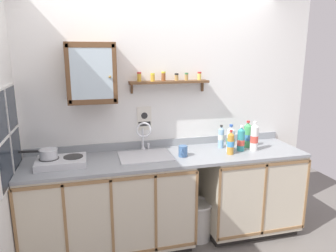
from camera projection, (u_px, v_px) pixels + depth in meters
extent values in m
cube|color=white|center=(161.00, 112.00, 3.36)|extent=(3.42, 0.05, 2.63)
cube|color=black|center=(111.00, 243.00, 3.21)|extent=(1.54, 0.58, 0.08)
cube|color=beige|center=(109.00, 203.00, 3.07)|extent=(1.58, 0.64, 0.83)
cube|color=#997047|center=(111.00, 181.00, 2.68)|extent=(1.58, 0.01, 0.03)
cube|color=#997047|center=(15.00, 233.00, 2.58)|extent=(0.02, 0.01, 0.76)
cube|color=#997047|center=(66.00, 226.00, 2.67)|extent=(0.02, 0.01, 0.76)
cube|color=#997047|center=(112.00, 220.00, 2.77)|extent=(0.02, 0.01, 0.76)
cube|color=#997047|center=(156.00, 214.00, 2.87)|extent=(0.02, 0.01, 0.76)
cube|color=#997047|center=(197.00, 209.00, 2.96)|extent=(0.02, 0.01, 0.76)
cube|color=black|center=(245.00, 223.00, 3.58)|extent=(0.96, 0.58, 0.08)
cube|color=beige|center=(248.00, 187.00, 3.45)|extent=(0.98, 0.64, 0.83)
cube|color=#997047|center=(267.00, 165.00, 3.06)|extent=(0.98, 0.01, 0.03)
cube|color=#997047|center=(262.00, 233.00, 3.22)|extent=(0.98, 0.01, 0.03)
cube|color=#997047|center=(219.00, 206.00, 3.02)|extent=(0.02, 0.01, 0.76)
cube|color=#997047|center=(264.00, 200.00, 3.14)|extent=(0.02, 0.01, 0.76)
cube|color=#997047|center=(306.00, 195.00, 3.26)|extent=(0.02, 0.01, 0.76)
cube|color=gray|center=(169.00, 157.00, 3.13)|extent=(2.78, 0.67, 0.03)
cube|color=gray|center=(162.00, 143.00, 3.41)|extent=(2.78, 0.02, 0.08)
cube|color=silver|center=(145.00, 156.00, 3.08)|extent=(0.51, 0.39, 0.01)
cube|color=slate|center=(146.00, 167.00, 3.11)|extent=(0.43, 0.32, 0.01)
cube|color=slate|center=(143.00, 157.00, 3.25)|extent=(0.43, 0.01, 0.11)
cube|color=slate|center=(149.00, 168.00, 2.94)|extent=(0.43, 0.01, 0.11)
cylinder|color=#4C4C51|center=(146.00, 167.00, 3.11)|extent=(0.04, 0.04, 0.01)
cylinder|color=silver|center=(143.00, 149.00, 3.29)|extent=(0.05, 0.05, 0.02)
cylinder|color=silver|center=(143.00, 138.00, 3.26)|extent=(0.02, 0.02, 0.21)
torus|color=silver|center=(144.00, 130.00, 3.17)|extent=(0.16, 0.02, 0.16)
cylinder|color=silver|center=(149.00, 146.00, 3.30)|extent=(0.02, 0.02, 0.05)
cube|color=silver|center=(61.00, 162.00, 2.85)|extent=(0.44, 0.31, 0.06)
cylinder|color=#2D2D2D|center=(49.00, 159.00, 2.84)|extent=(0.18, 0.18, 0.01)
cylinder|color=#2D2D2D|center=(73.00, 157.00, 2.89)|extent=(0.18, 0.18, 0.01)
cylinder|color=black|center=(47.00, 168.00, 2.69)|extent=(0.03, 0.02, 0.03)
cylinder|color=black|center=(73.00, 166.00, 2.74)|extent=(0.03, 0.02, 0.03)
cylinder|color=silver|center=(49.00, 154.00, 2.83)|extent=(0.16, 0.16, 0.08)
torus|color=silver|center=(48.00, 150.00, 2.82)|extent=(0.16, 0.16, 0.01)
cylinder|color=black|center=(29.00, 152.00, 2.80)|extent=(0.18, 0.05, 0.02)
cylinder|color=gold|center=(231.00, 145.00, 3.14)|extent=(0.07, 0.07, 0.20)
cone|color=gold|center=(231.00, 133.00, 3.12)|extent=(0.06, 0.06, 0.03)
cylinder|color=red|center=(231.00, 131.00, 3.11)|extent=(0.03, 0.03, 0.02)
cylinder|color=#3F8CCC|center=(231.00, 144.00, 3.14)|extent=(0.07, 0.07, 0.06)
cylinder|color=white|center=(254.00, 139.00, 3.26)|extent=(0.08, 0.08, 0.25)
cone|color=white|center=(255.00, 125.00, 3.23)|extent=(0.08, 0.08, 0.04)
cylinder|color=white|center=(255.00, 122.00, 3.22)|extent=(0.04, 0.04, 0.02)
cylinder|color=#D84C3F|center=(254.00, 139.00, 3.26)|extent=(0.08, 0.08, 0.07)
cylinder|color=#8CB7E0|center=(221.00, 139.00, 3.36)|extent=(0.06, 0.06, 0.20)
cone|color=#8CB7E0|center=(221.00, 128.00, 3.33)|extent=(0.06, 0.06, 0.03)
cylinder|color=#262626|center=(221.00, 126.00, 3.33)|extent=(0.03, 0.03, 0.02)
cylinder|color=white|center=(221.00, 137.00, 3.36)|extent=(0.06, 0.06, 0.06)
cylinder|color=teal|center=(241.00, 141.00, 3.25)|extent=(0.08, 0.08, 0.22)
cone|color=teal|center=(242.00, 129.00, 3.22)|extent=(0.07, 0.07, 0.03)
cylinder|color=white|center=(242.00, 126.00, 3.22)|extent=(0.03, 0.03, 0.02)
cylinder|color=#D84C3F|center=(241.00, 142.00, 3.26)|extent=(0.08, 0.08, 0.06)
cylinder|color=silver|center=(231.00, 141.00, 3.24)|extent=(0.08, 0.08, 0.22)
cone|color=silver|center=(231.00, 128.00, 3.21)|extent=(0.08, 0.08, 0.04)
cylinder|color=#2D59B2|center=(231.00, 125.00, 3.20)|extent=(0.04, 0.04, 0.02)
cylinder|color=#4C9959|center=(231.00, 141.00, 3.24)|extent=(0.09, 0.09, 0.06)
cylinder|color=#4CB266|center=(247.00, 137.00, 3.38)|extent=(0.08, 0.08, 0.23)
cone|color=#4CB266|center=(248.00, 124.00, 3.35)|extent=(0.08, 0.08, 0.04)
cylinder|color=red|center=(248.00, 122.00, 3.34)|extent=(0.04, 0.04, 0.02)
cylinder|color=#3F8CCC|center=(247.00, 137.00, 3.38)|extent=(0.08, 0.08, 0.07)
cylinder|color=#3F6699|center=(183.00, 151.00, 3.09)|extent=(0.09, 0.09, 0.11)
torus|color=#3F6699|center=(182.00, 152.00, 3.04)|extent=(0.05, 0.07, 0.07)
cube|color=brown|center=(91.00, 73.00, 2.95)|extent=(0.46, 0.25, 0.56)
cube|color=silver|center=(92.00, 74.00, 2.83)|extent=(0.37, 0.01, 0.46)
cube|color=brown|center=(68.00, 74.00, 2.78)|extent=(0.04, 0.01, 0.53)
cube|color=brown|center=(115.00, 74.00, 2.88)|extent=(0.04, 0.01, 0.53)
cube|color=brown|center=(90.00, 45.00, 2.77)|extent=(0.43, 0.01, 0.05)
cube|color=brown|center=(93.00, 102.00, 2.89)|extent=(0.43, 0.01, 0.05)
sphere|color=olive|center=(110.00, 77.00, 2.86)|extent=(0.02, 0.02, 0.02)
cube|color=brown|center=(169.00, 82.00, 3.21)|extent=(0.82, 0.14, 0.02)
cube|color=brown|center=(132.00, 88.00, 3.19)|extent=(0.02, 0.03, 0.10)
cube|color=brown|center=(202.00, 86.00, 3.37)|extent=(0.02, 0.03, 0.10)
cylinder|color=gold|center=(139.00, 78.00, 3.13)|extent=(0.04, 0.04, 0.08)
cylinder|color=red|center=(139.00, 73.00, 3.12)|extent=(0.04, 0.04, 0.02)
cylinder|color=gold|center=(153.00, 78.00, 3.15)|extent=(0.04, 0.04, 0.06)
cylinder|color=yellow|center=(153.00, 74.00, 3.14)|extent=(0.04, 0.04, 0.02)
cylinder|color=brown|center=(163.00, 77.00, 3.20)|extent=(0.04, 0.04, 0.08)
cylinder|color=yellow|center=(163.00, 72.00, 3.19)|extent=(0.04, 0.04, 0.02)
cylinder|color=tan|center=(177.00, 78.00, 3.23)|extent=(0.04, 0.04, 0.06)
cylinder|color=black|center=(177.00, 74.00, 3.22)|extent=(0.04, 0.04, 0.02)
cylinder|color=tan|center=(186.00, 77.00, 3.25)|extent=(0.04, 0.04, 0.06)
cylinder|color=#33723F|center=(186.00, 74.00, 3.24)|extent=(0.04, 0.04, 0.02)
cylinder|color=#E0C659|center=(199.00, 77.00, 3.30)|extent=(0.04, 0.04, 0.07)
cylinder|color=red|center=(199.00, 73.00, 3.29)|extent=(0.04, 0.04, 0.02)
cube|color=silver|center=(144.00, 118.00, 3.30)|extent=(0.15, 0.01, 0.25)
cube|color=#262626|center=(145.00, 124.00, 3.31)|extent=(0.13, 0.00, 0.04)
cylinder|color=#262626|center=(144.00, 116.00, 3.29)|extent=(0.07, 0.00, 0.07)
cube|color=#262D38|center=(9.00, 135.00, 2.58)|extent=(0.01, 0.75, 0.74)
cube|color=white|center=(7.00, 135.00, 2.58)|extent=(0.02, 0.80, 0.78)
cube|color=white|center=(9.00, 135.00, 2.58)|extent=(0.01, 0.02, 0.74)
cube|color=white|center=(9.00, 135.00, 2.58)|extent=(0.01, 0.75, 0.02)
cylinder|color=silver|center=(197.00, 221.00, 3.33)|extent=(0.29, 0.29, 0.39)
torus|color=white|center=(198.00, 204.00, 3.28)|extent=(0.32, 0.32, 0.03)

